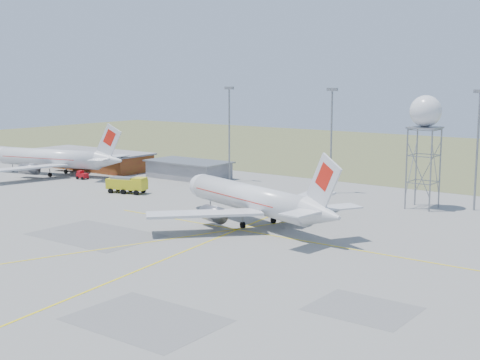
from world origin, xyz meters
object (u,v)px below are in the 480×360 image
Objects in this scene: airliner_main at (253,199)px; airliner_far at (52,159)px; radar_tower at (424,146)px; fire_truck at (128,185)px; baggage_tug at (82,176)px.

airliner_main is 1.01× the size of airliner_far.
radar_tower is (84.03, 13.10, 7.17)m from airliner_far.
fire_truck is 3.34× the size of baggage_tug.
airliner_main is at bearing -19.61° from baggage_tug.
baggage_tug is (10.72, -0.34, -3.09)m from airliner_far.
airliner_main reaches higher than airliner_far.
baggage_tug is at bearing 164.59° from airliner_far.
fire_truck is at bearing -22.60° from baggage_tug.
airliner_main is 1.86× the size of radar_tower.
baggage_tug is at bearing 4.06° from airliner_main.
airliner_main is 69.30m from airliner_far.
fire_truck reaches higher than baggage_tug.
airliner_far reaches higher than baggage_tug.
fire_truck is at bearing 5.89° from airliner_main.
airliner_main is at bearing -120.46° from radar_tower.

